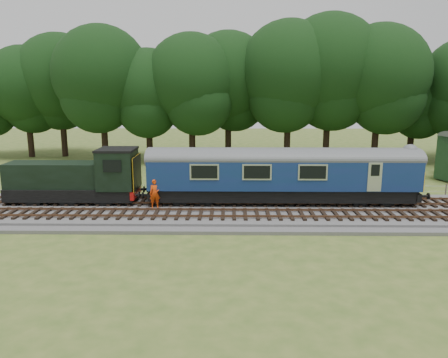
{
  "coord_description": "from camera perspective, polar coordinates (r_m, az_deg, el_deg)",
  "views": [
    {
      "loc": [
        -0.26,
        -27.68,
        8.15
      ],
      "look_at": [
        -0.68,
        1.4,
        2.0
      ],
      "focal_mm": 35.0,
      "sensor_mm": 36.0,
      "label": 1
    }
  ],
  "objects": [
    {
      "name": "shunter_loco",
      "position": [
        31.49,
        -18.46,
        0.01
      ],
      "size": [
        8.91,
        2.6,
        3.38
      ],
      "color": "black",
      "rests_on": "ground"
    },
    {
      "name": "worker",
      "position": [
        28.95,
        -9.02,
        -1.88
      ],
      "size": [
        0.79,
        0.61,
        1.91
      ],
      "primitive_type": "imported",
      "rotation": [
        0.0,
        0.0,
        0.25
      ],
      "color": "#EC440C",
      "rests_on": "ballast"
    },
    {
      "name": "track_south",
      "position": [
        27.2,
        1.34,
        -4.58
      ],
      "size": [
        67.2,
        2.4,
        0.21
      ],
      "color": "black",
      "rests_on": "ballast"
    },
    {
      "name": "tree_line",
      "position": [
        50.34,
        1.11,
        2.62
      ],
      "size": [
        70.0,
        8.0,
        18.0
      ],
      "primitive_type": null,
      "color": "black",
      "rests_on": "ground"
    },
    {
      "name": "fence",
      "position": [
        33.19,
        1.24,
        -2.28
      ],
      "size": [
        64.0,
        0.12,
        1.0
      ],
      "primitive_type": null,
      "color": "#6B6054",
      "rests_on": "ground"
    },
    {
      "name": "ground",
      "position": [
        28.85,
        1.31,
        -4.47
      ],
      "size": [
        120.0,
        120.0,
        0.0
      ],
      "primitive_type": "plane",
      "color": "#456224",
      "rests_on": "ground"
    },
    {
      "name": "dmu_railcar",
      "position": [
        29.81,
        7.63,
        1.12
      ],
      "size": [
        18.05,
        2.86,
        3.88
      ],
      "color": "black",
      "rests_on": "ground"
    },
    {
      "name": "track_north",
      "position": [
        30.09,
        1.29,
        -2.96
      ],
      "size": [
        67.2,
        2.4,
        0.21
      ],
      "color": "black",
      "rests_on": "ballast"
    },
    {
      "name": "ballast",
      "position": [
        28.8,
        1.31,
        -4.14
      ],
      "size": [
        70.0,
        7.0,
        0.35
      ],
      "primitive_type": "cube",
      "color": "#4C4C4F",
      "rests_on": "ground"
    }
  ]
}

